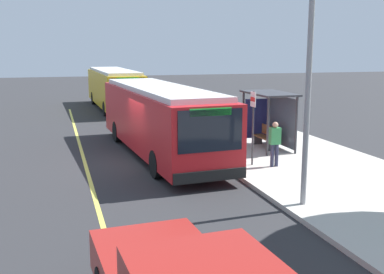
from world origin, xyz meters
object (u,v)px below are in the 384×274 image
at_px(transit_bus_main, 159,117).
at_px(transit_bus_second, 114,87).
at_px(pedestrian_commuter, 275,141).
at_px(route_sign_post, 253,118).
at_px(waiting_bench, 266,137).

xyz_separation_m(transit_bus_main, transit_bus_second, (-16.01, 0.07, 0.00)).
xyz_separation_m(transit_bus_main, pedestrian_commuter, (3.79, 3.54, -0.50)).
relative_size(transit_bus_second, pedestrian_commuter, 7.01).
height_order(transit_bus_main, transit_bus_second, same).
relative_size(transit_bus_main, route_sign_post, 4.12).
bearing_deg(transit_bus_second, route_sign_post, 8.15).
bearing_deg(pedestrian_commuter, route_sign_post, -123.49).
bearing_deg(pedestrian_commuter, transit_bus_second, -170.07).
height_order(waiting_bench, pedestrian_commuter, pedestrian_commuter).
height_order(route_sign_post, pedestrian_commuter, route_sign_post).
bearing_deg(waiting_bench, route_sign_post, -34.54).
relative_size(transit_bus_second, route_sign_post, 4.23).
distance_m(transit_bus_second, waiting_bench, 17.23).
distance_m(transit_bus_main, pedestrian_commuter, 5.20).
bearing_deg(route_sign_post, transit_bus_second, -171.85).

